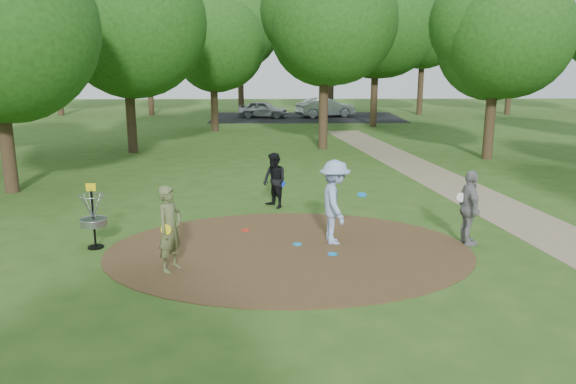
{
  "coord_description": "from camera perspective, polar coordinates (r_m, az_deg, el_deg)",
  "views": [
    {
      "loc": [
        -0.29,
        -12.2,
        4.29
      ],
      "look_at": [
        0.0,
        1.2,
        1.1
      ],
      "focal_mm": 35.0,
      "sensor_mm": 36.0,
      "label": 1
    }
  ],
  "objects": [
    {
      "name": "car_right",
      "position": [
        42.7,
        3.83,
        8.56
      ],
      "size": [
        4.6,
        2.82,
        1.43
      ],
      "primitive_type": "imported",
      "rotation": [
        0.0,
        0.0,
        1.9
      ],
      "color": "#ABACB3",
      "rests_on": "ground"
    },
    {
      "name": "dirt_clearing",
      "position": [
        12.93,
        0.11,
        -5.94
      ],
      "size": [
        8.4,
        8.4,
        0.02
      ],
      "primitive_type": "cylinder",
      "color": "#47301C",
      "rests_on": "ground"
    },
    {
      "name": "car_left",
      "position": [
        42.24,
        -2.54,
        8.39
      ],
      "size": [
        3.86,
        2.14,
        1.24
      ],
      "primitive_type": "imported",
      "rotation": [
        0.0,
        0.0,
        1.38
      ],
      "color": "#B3B4BB",
      "rests_on": "ground"
    },
    {
      "name": "disc_ground_cyan",
      "position": [
        13.28,
        0.95,
        -5.32
      ],
      "size": [
        0.22,
        0.22,
        0.02
      ],
      "primitive_type": "cylinder",
      "color": "#1995CC",
      "rests_on": "dirt_clearing"
    },
    {
      "name": "parking_lot",
      "position": [
        42.47,
        1.89,
        7.59
      ],
      "size": [
        14.0,
        8.0,
        0.01
      ],
      "primitive_type": "cube",
      "color": "black",
      "rests_on": "ground"
    },
    {
      "name": "player_throwing_with_disc",
      "position": [
        13.23,
        4.77,
        -1.04
      ],
      "size": [
        1.2,
        1.36,
        2.0
      ],
      "color": "#96AFE0",
      "rests_on": "ground"
    },
    {
      "name": "footpath",
      "position": [
        16.31,
        23.45,
        -2.98
      ],
      "size": [
        7.55,
        39.89,
        0.01
      ],
      "primitive_type": "cube",
      "rotation": [
        0.0,
        0.0,
        0.14
      ],
      "color": "#8C7A5B",
      "rests_on": "ground"
    },
    {
      "name": "player_observer_with_disc",
      "position": [
        11.73,
        -11.9,
        -3.68
      ],
      "size": [
        0.68,
        0.78,
        1.81
      ],
      "color": "#596339",
      "rests_on": "ground"
    },
    {
      "name": "disc_golf_basket",
      "position": [
        13.62,
        -19.21,
        -1.89
      ],
      "size": [
        0.63,
        0.63,
        1.54
      ],
      "color": "black",
      "rests_on": "ground"
    },
    {
      "name": "ground",
      "position": [
        12.93,
        0.11,
        -5.98
      ],
      "size": [
        100.0,
        100.0,
        0.0
      ],
      "primitive_type": "plane",
      "color": "#2D5119",
      "rests_on": "ground"
    },
    {
      "name": "disc_ground_blue",
      "position": [
        12.68,
        4.54,
        -6.3
      ],
      "size": [
        0.22,
        0.22,
        0.02
      ],
      "primitive_type": "cylinder",
      "color": "#0D8BE4",
      "rests_on": "dirt_clearing"
    },
    {
      "name": "disc_ground_red",
      "position": [
        14.39,
        -4.35,
        -3.87
      ],
      "size": [
        0.22,
        0.22,
        0.02
      ],
      "primitive_type": "cylinder",
      "color": "red",
      "rests_on": "dirt_clearing"
    },
    {
      "name": "tree_ring",
      "position": [
        23.69,
        1.06,
        15.8
      ],
      "size": [
        37.02,
        45.5,
        9.52
      ],
      "color": "#332316",
      "rests_on": "ground"
    },
    {
      "name": "player_waiting_with_disc",
      "position": [
        13.78,
        17.95,
        -1.55
      ],
      "size": [
        0.55,
        1.06,
        1.78
      ],
      "color": "gray",
      "rests_on": "ground"
    },
    {
      "name": "player_walking_with_disc",
      "position": [
        16.44,
        -1.38,
        1.17
      ],
      "size": [
        0.96,
        1.0,
        1.62
      ],
      "color": "black",
      "rests_on": "ground"
    }
  ]
}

